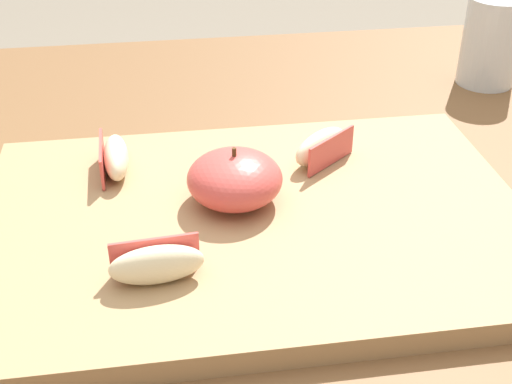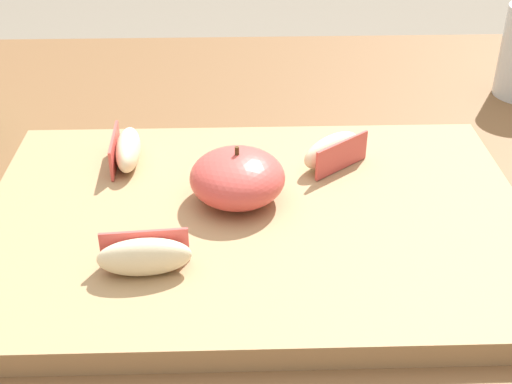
{
  "view_description": "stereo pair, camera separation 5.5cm",
  "coord_description": "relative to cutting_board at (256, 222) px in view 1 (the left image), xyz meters",
  "views": [
    {
      "loc": [
        -0.08,
        -0.48,
        1.07
      ],
      "look_at": [
        -0.01,
        -0.01,
        0.77
      ],
      "focal_mm": 48.02,
      "sensor_mm": 36.0,
      "label": 1
    },
    {
      "loc": [
        -0.02,
        -0.48,
        1.07
      ],
      "look_at": [
        -0.01,
        -0.01,
        0.77
      ],
      "focal_mm": 48.02,
      "sensor_mm": 36.0,
      "label": 2
    }
  ],
  "objects": [
    {
      "name": "dining_table",
      "position": [
        0.01,
        0.01,
        -0.11
      ],
      "size": [
        1.26,
        0.93,
        0.73
      ],
      "color": "brown",
      "rests_on": "ground_plane"
    },
    {
      "name": "apple_half_skin_up",
      "position": [
        -0.01,
        0.02,
        0.03
      ],
      "size": [
        0.08,
        0.08,
        0.05
      ],
      "color": "#D14C47",
      "rests_on": "cutting_board"
    },
    {
      "name": "cutting_board",
      "position": [
        0.0,
        0.0,
        0.0
      ],
      "size": [
        0.45,
        0.31,
        0.02
      ],
      "color": "#A37F56",
      "rests_on": "dining_table"
    },
    {
      "name": "apple_wedge_left",
      "position": [
        -0.12,
        0.08,
        0.02
      ],
      "size": [
        0.03,
        0.07,
        0.03
      ],
      "color": "beige",
      "rests_on": "cutting_board"
    },
    {
      "name": "apple_wedge_back",
      "position": [
        0.07,
        0.08,
        0.02
      ],
      "size": [
        0.07,
        0.06,
        0.03
      ],
      "color": "beige",
      "rests_on": "cutting_board"
    },
    {
      "name": "apple_wedge_near_knife",
      "position": [
        -0.08,
        -0.08,
        0.02
      ],
      "size": [
        0.07,
        0.03,
        0.03
      ],
      "color": "beige",
      "rests_on": "cutting_board"
    },
    {
      "name": "drinking_glass_water",
      "position": [
        0.32,
        0.27,
        0.04
      ],
      "size": [
        0.07,
        0.07,
        0.1
      ],
      "color": "silver",
      "rests_on": "dining_table"
    }
  ]
}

